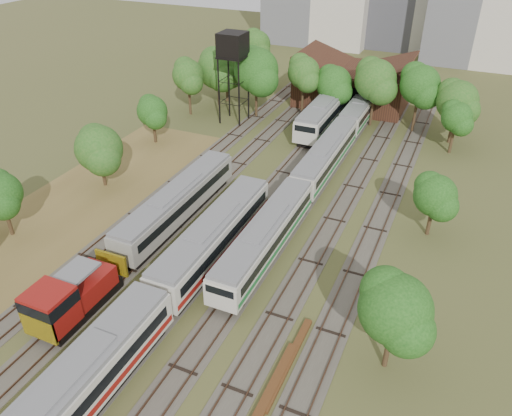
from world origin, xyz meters
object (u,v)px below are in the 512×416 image
at_px(railcar_green_set, 326,157).
at_px(shunter_locomotive, 69,299).
at_px(railcar_red_set, 156,301).
at_px(water_tower, 233,47).

distance_m(railcar_green_set, shunter_locomotive, 32.18).
distance_m(railcar_red_set, railcar_green_set, 28.52).
xyz_separation_m(railcar_green_set, water_tower, (-16.27, 9.55, 8.45)).
relative_size(railcar_red_set, shunter_locomotive, 4.27).
xyz_separation_m(railcar_red_set, shunter_locomotive, (-6.00, -2.35, -0.06)).
relative_size(railcar_green_set, water_tower, 4.28).
bearing_deg(railcar_green_set, water_tower, 149.60).
bearing_deg(water_tower, railcar_red_set, -72.01).
bearing_deg(shunter_locomotive, water_tower, 98.88).
distance_m(railcar_red_set, shunter_locomotive, 6.44).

